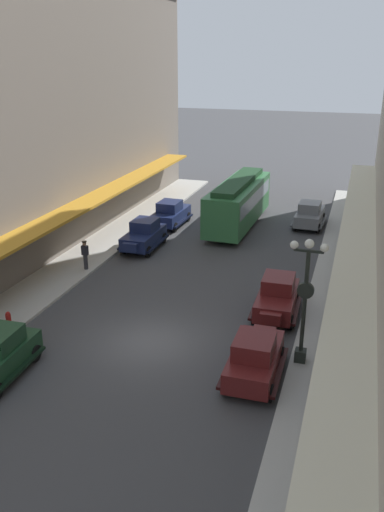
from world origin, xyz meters
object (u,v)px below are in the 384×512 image
object	(u,v)px
parked_car_4	(277,296)
fire_hydrant	(9,320)
pedestrian_0	(342,377)
lamp_post_with_clock	(305,297)
parked_car_1	(255,356)
pedestrian_1	(85,255)
pedestrian_2	(359,314)
parked_car_2	(171,213)
parked_car_5	(144,234)
parked_car_0	(310,214)
streetcar	(238,201)

from	to	relation	value
parked_car_4	fire_hydrant	bearing A→B (deg)	-154.19
fire_hydrant	pedestrian_0	distance (m)	14.44
lamp_post_with_clock	pedestrian_0	xyz separation A→B (m)	(1.66, -2.08, -1.97)
pedestrian_0	parked_car_1	bearing A→B (deg)	169.90
parked_car_1	pedestrian_0	size ratio (longest dim) A/B	2.56
pedestrian_1	pedestrian_2	bearing A→B (deg)	-11.12
parked_car_2	pedestrian_2	size ratio (longest dim) A/B	2.57
parked_car_4	pedestrian_0	size ratio (longest dim) A/B	2.57
parked_car_5	pedestrian_1	xyz separation A→B (m)	(-1.67, -4.63, 0.07)
parked_car_2	pedestrian_2	bearing A→B (deg)	-43.55
lamp_post_with_clock	pedestrian_1	distance (m)	14.39
parked_car_0	streetcar	bearing A→B (deg)	-162.14
parked_car_5	fire_hydrant	distance (m)	12.11
parked_car_2	pedestrian_1	size ratio (longest dim) A/B	2.57
parked_car_0	lamp_post_with_clock	bearing A→B (deg)	-84.94
parked_car_5	pedestrian_2	distance (m)	15.29
pedestrian_0	parked_car_0	bearing A→B (deg)	99.08
parked_car_0	parked_car_1	bearing A→B (deg)	-89.77
parked_car_0	pedestrian_2	bearing A→B (deg)	-76.33
parked_car_0	fire_hydrant	distance (m)	22.73
parked_car_1	fire_hydrant	xyz separation A→B (m)	(-11.18, 0.30, -0.38)
lamp_post_with_clock	pedestrian_2	world-z (taller)	lamp_post_with_clock
parked_car_4	pedestrian_2	distance (m)	3.85
parked_car_2	pedestrian_0	size ratio (longest dim) A/B	2.57
streetcar	parked_car_0	bearing A→B (deg)	17.86
parked_car_0	parked_car_4	xyz separation A→B (m)	(0.02, -14.45, 0.00)
parked_car_4	lamp_post_with_clock	world-z (taller)	lamp_post_with_clock
parked_car_4	streetcar	bearing A→B (deg)	110.79
lamp_post_with_clock	pedestrian_2	bearing A→B (deg)	56.97
pedestrian_0	streetcar	bearing A→B (deg)	113.15
parked_car_4	lamp_post_with_clock	distance (m)	4.92
pedestrian_2	parked_car_5	bearing A→B (deg)	150.32
parked_car_5	lamp_post_with_clock	size ratio (longest dim) A/B	0.83
parked_car_4	pedestrian_1	bearing A→B (deg)	169.92
parked_car_4	parked_car_1	bearing A→B (deg)	-89.34
lamp_post_with_clock	fire_hydrant	size ratio (longest dim) A/B	6.29
parked_car_2	fire_hydrant	distance (m)	17.14
parked_car_5	lamp_post_with_clock	distance (m)	15.68
pedestrian_0	fire_hydrant	bearing A→B (deg)	176.52
parked_car_5	parked_car_0	bearing A→B (deg)	39.40
parked_car_0	parked_car_4	distance (m)	14.45
parked_car_1	lamp_post_with_clock	bearing A→B (deg)	43.88
pedestrian_0	pedestrian_1	distance (m)	16.69
fire_hydrant	pedestrian_0	xyz separation A→B (m)	(14.41, -0.88, 0.45)
lamp_post_with_clock	parked_car_5	bearing A→B (deg)	136.01
streetcar	lamp_post_with_clock	size ratio (longest dim) A/B	1.87
parked_car_0	pedestrian_0	xyz separation A→B (m)	(3.31, -20.71, 0.07)
lamp_post_with_clock	pedestrian_1	bearing A→B (deg)	154.38
parked_car_4	pedestrian_2	bearing A→B (deg)	-14.23
parked_car_2	parked_car_4	size ratio (longest dim) A/B	1.00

